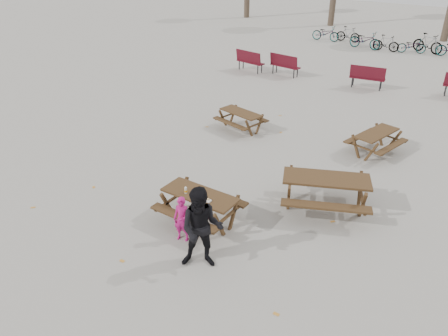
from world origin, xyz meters
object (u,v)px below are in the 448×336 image
Objects in this scene: soda_bottle at (186,190)px; adult at (202,229)px; picnic_table_far at (375,143)px; food_tray at (207,200)px; picnic_table_north at (241,121)px; picnic_table_east at (325,194)px; main_picnic_table at (200,201)px; child at (182,219)px.

adult reaches higher than soda_bottle.
food_tray is at bearing 176.32° from picnic_table_far.
adult is 1.18× the size of picnic_table_north.
adult is 7.14m from picnic_table_north.
adult is at bearing -59.00° from food_tray.
picnic_table_east reaches higher than food_tray.
adult is 1.13× the size of picnic_table_far.
food_tray is 0.11× the size of picnic_table_far.
soda_bottle is at bearing -58.34° from picnic_table_north.
adult is at bearing -176.51° from picnic_table_far.
main_picnic_table is 0.42m from food_tray.
picnic_table_north is (-1.86, 5.37, -0.52)m from soda_bottle.
food_tray is at bearing -25.48° from main_picnic_table.
picnic_table_far is (2.20, 6.76, -0.19)m from child.
picnic_table_far is at bearing 65.02° from picnic_table_east.
picnic_table_far is at bearing 54.19° from child.
main_picnic_table is at bearing 154.52° from food_tray.
child is (-0.24, -0.60, -0.25)m from food_tray.
picnic_table_east is at bearing 36.03° from child.
soda_bottle is at bearing 109.28° from adult.
picnic_table_east is at bearing 50.73° from food_tray.
picnic_table_north is 4.49m from picnic_table_far.
food_tray is at bearing 50.34° from child.
picnic_table_north is 0.95× the size of picnic_table_far.
adult is at bearing -40.20° from soda_bottle.
picnic_table_north is (-2.47, 5.36, -0.46)m from food_tray.
child is at bearing -111.85° from food_tray.
picnic_table_far is (1.96, 6.16, -0.45)m from food_tray.
picnic_table_east reaches higher than main_picnic_table.
main_picnic_table is 1.17× the size of picnic_table_north.
soda_bottle is (-0.60, -0.00, 0.05)m from food_tray.
adult is at bearing -51.71° from picnic_table_north.
picnic_table_north is at bearing 120.95° from picnic_table_east.
soda_bottle is 0.11× the size of picnic_table_far.
soda_bottle is 1.61m from adult.
picnic_table_east is (1.25, 3.34, -0.46)m from adult.
picnic_table_north is (-2.22, 5.97, -0.21)m from child.
child is 7.11m from picnic_table_far.
main_picnic_table is 10.00× the size of food_tray.
picnic_table_north is (-4.35, 3.06, -0.12)m from picnic_table_east.
adult is 0.88× the size of picnic_table_east.
child is 0.67× the size of picnic_table_far.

